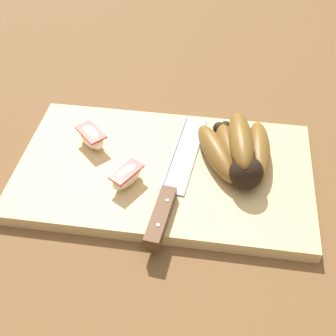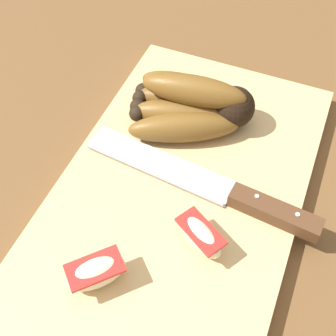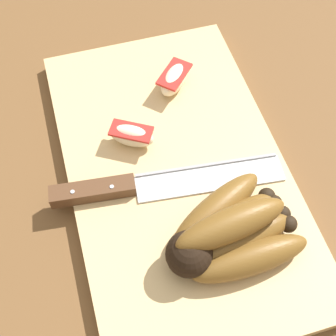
# 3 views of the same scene
# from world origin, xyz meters

# --- Properties ---
(ground_plane) EXTENTS (6.00, 6.00, 0.00)m
(ground_plane) POSITION_xyz_m (0.00, 0.00, 0.00)
(ground_plane) COLOR brown
(cutting_board) EXTENTS (0.46, 0.26, 0.02)m
(cutting_board) POSITION_xyz_m (-0.01, -0.01, 0.01)
(cutting_board) COLOR tan
(cutting_board) RESTS_ON ground_plane
(banana_bunch) EXTENTS (0.13, 0.15, 0.07)m
(banana_bunch) POSITION_xyz_m (0.10, 0.01, 0.04)
(banana_bunch) COLOR black
(banana_bunch) RESTS_ON cutting_board
(chefs_knife) EXTENTS (0.06, 0.28, 0.02)m
(chefs_knife) POSITION_xyz_m (0.01, -0.07, 0.03)
(chefs_knife) COLOR silver
(chefs_knife) RESTS_ON cutting_board
(apple_wedge_near) EXTENTS (0.05, 0.06, 0.03)m
(apple_wedge_near) POSITION_xyz_m (-0.06, -0.06, 0.04)
(apple_wedge_near) COLOR #F4E5C1
(apple_wedge_near) RESTS_ON cutting_board
(apple_wedge_middle) EXTENTS (0.06, 0.06, 0.03)m
(apple_wedge_middle) POSITION_xyz_m (-0.13, 0.02, 0.04)
(apple_wedge_middle) COLOR #F4E5C1
(apple_wedge_middle) RESTS_ON cutting_board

